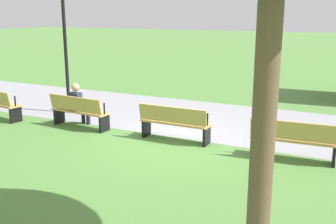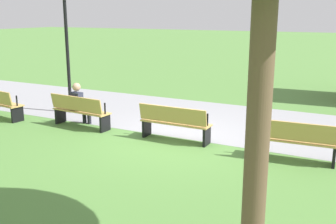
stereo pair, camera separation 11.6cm
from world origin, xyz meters
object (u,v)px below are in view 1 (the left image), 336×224
object	(u,v)px
bench_4	(293,139)
lamp_post	(64,27)
bench_2	(79,111)
person_seated	(78,103)
bench_3	(174,122)

from	to	relation	value
bench_4	lamp_post	bearing A→B (deg)	165.78
bench_4	lamp_post	world-z (taller)	lamp_post
lamp_post	bench_2	bearing A→B (deg)	-41.76
bench_2	person_seated	xyz separation A→B (m)	(-0.13, 0.15, 0.16)
bench_2	lamp_post	size ratio (longest dim) A/B	0.48
bench_2	lamp_post	bearing A→B (deg)	142.42
lamp_post	bench_3	bearing A→B (deg)	-15.17
bench_4	lamp_post	xyz separation A→B (m)	(-6.95, 1.23, 2.13)
bench_3	person_seated	size ratio (longest dim) A/B	1.45
bench_3	bench_4	xyz separation A→B (m)	(2.79, -0.10, 0.00)
person_seated	lamp_post	distance (m)	2.57
bench_2	lamp_post	xyz separation A→B (m)	(-1.38, 1.23, 2.13)
bench_3	person_seated	distance (m)	2.92
bench_2	bench_3	distance (m)	2.79
bench_2	bench_3	world-z (taller)	same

